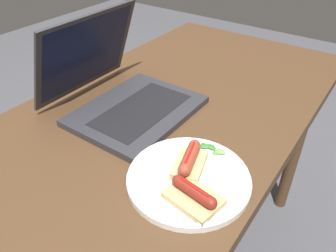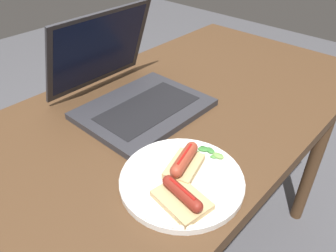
{
  "view_description": "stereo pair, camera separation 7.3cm",
  "coord_description": "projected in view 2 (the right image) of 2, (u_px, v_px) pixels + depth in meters",
  "views": [
    {
      "loc": [
        -0.57,
        -0.45,
        1.24
      ],
      "look_at": [
        -0.09,
        -0.1,
        0.82
      ],
      "focal_mm": 35.0,
      "sensor_mm": 36.0,
      "label": 1
    },
    {
      "loc": [
        -0.53,
        -0.5,
        1.24
      ],
      "look_at": [
        -0.09,
        -0.1,
        0.82
      ],
      "focal_mm": 35.0,
      "sensor_mm": 36.0,
      "label": 2
    }
  ],
  "objects": [
    {
      "name": "desk",
      "position": [
        162.0,
        140.0,
        0.92
      ],
      "size": [
        1.41,
        0.69,
        0.76
      ],
      "color": "#4C331E",
      "rests_on": "ground_plane"
    },
    {
      "name": "laptop",
      "position": [
        131.0,
        91.0,
        0.89
      ],
      "size": [
        0.33,
        0.34,
        0.25
      ],
      "color": "#2D2D33",
      "rests_on": "desk"
    },
    {
      "name": "sausage_toast_middle",
      "position": [
        184.0,
        163.0,
        0.67
      ],
      "size": [
        0.11,
        0.08,
        0.04
      ],
      "rotation": [
        0.0,
        0.0,
        0.29
      ],
      "color": "tan",
      "rests_on": "plate"
    },
    {
      "name": "plate",
      "position": [
        182.0,
        179.0,
        0.66
      ],
      "size": [
        0.25,
        0.25,
        0.02
      ],
      "color": "white",
      "rests_on": "desk"
    },
    {
      "name": "salad_pile",
      "position": [
        204.0,
        154.0,
        0.72
      ],
      "size": [
        0.07,
        0.07,
        0.01
      ],
      "color": "#387A33",
      "rests_on": "plate"
    },
    {
      "name": "sausage_toast_left",
      "position": [
        182.0,
        197.0,
        0.6
      ],
      "size": [
        0.09,
        0.11,
        0.04
      ],
      "rotation": [
        0.0,
        0.0,
        4.56
      ],
      "color": "tan",
      "rests_on": "plate"
    }
  ]
}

